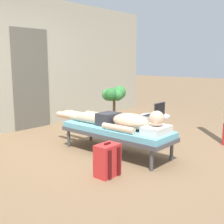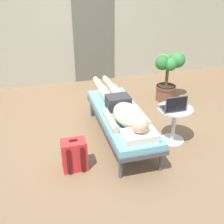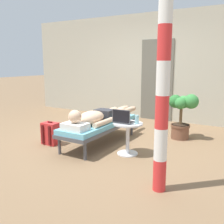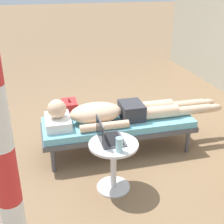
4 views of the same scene
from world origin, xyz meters
name	(u,v)px [view 2 (image 2 of 4)]	position (x,y,z in m)	size (l,w,h in m)	color
ground_plane	(113,134)	(0.00, 0.00, 0.00)	(40.00, 40.00, 0.00)	#846647
house_wall_back	(84,15)	(0.07, 2.37, 1.35)	(7.60, 0.20, 2.70)	#B2AD99
house_door_panel	(94,32)	(0.23, 2.26, 1.02)	(0.84, 0.03, 2.04)	#625F54
lounge_chair	(121,118)	(0.07, -0.16, 0.35)	(0.61, 1.81, 0.42)	#4C4C51
person_reclining	(122,108)	(0.07, -0.19, 0.52)	(0.53, 2.17, 0.32)	white
side_table	(174,119)	(0.77, -0.40, 0.36)	(0.48, 0.48, 0.52)	silver
laptop	(174,106)	(0.71, -0.46, 0.58)	(0.31, 0.24, 0.23)	#4C4C51
drink_glass	(186,102)	(0.92, -0.39, 0.59)	(0.06, 0.06, 0.14)	#99D8E5
backpack	(74,155)	(-0.68, -0.65, 0.20)	(0.30, 0.26, 0.42)	red
potted_plant	(168,73)	(1.28, 0.91, 0.52)	(0.56, 0.49, 0.89)	brown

